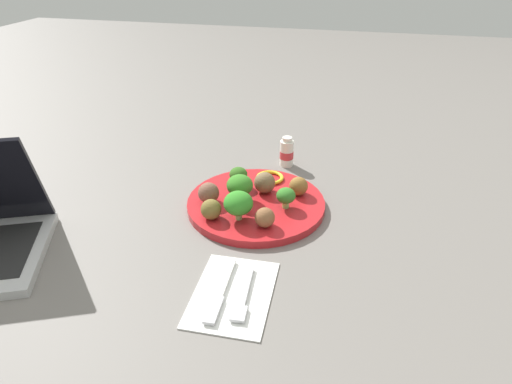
{
  "coord_description": "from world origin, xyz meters",
  "views": [
    {
      "loc": [
        0.74,
        0.18,
        0.48
      ],
      "look_at": [
        0.0,
        0.0,
        0.04
      ],
      "focal_mm": 30.87,
      "sensor_mm": 36.0,
      "label": 1
    }
  ],
  "objects_px": {
    "broccoli_floret_mid_left": "(238,203)",
    "meatball_far_rim": "(299,186)",
    "meatball_back_left": "(211,209)",
    "yogurt_bottle": "(287,153)",
    "broccoli_floret_front_right": "(238,175)",
    "meatball_mid_left": "(265,218)",
    "pepper_ring_far_rim": "(270,178)",
    "broccoli_floret_mid_right": "(240,186)",
    "meatball_front_left": "(209,193)",
    "broccoli_floret_near_rim": "(286,196)",
    "plate": "(256,204)",
    "knife": "(220,292)",
    "napkin": "(233,293)",
    "fork": "(243,296)",
    "meatball_mid_right": "(265,183)"
  },
  "relations": [
    {
      "from": "broccoli_floret_mid_left",
      "to": "meatball_far_rim",
      "type": "bearing_deg",
      "value": 140.69
    },
    {
      "from": "meatball_back_left",
      "to": "yogurt_bottle",
      "type": "height_order",
      "value": "yogurt_bottle"
    },
    {
      "from": "broccoli_floret_front_right",
      "to": "meatball_mid_left",
      "type": "distance_m",
      "value": 0.16
    },
    {
      "from": "meatball_mid_left",
      "to": "pepper_ring_far_rim",
      "type": "xyz_separation_m",
      "value": [
        -0.18,
        -0.03,
        -0.01
      ]
    },
    {
      "from": "broccoli_floret_mid_right",
      "to": "meatball_front_left",
      "type": "distance_m",
      "value": 0.06
    },
    {
      "from": "broccoli_floret_near_rim",
      "to": "meatball_back_left",
      "type": "xyz_separation_m",
      "value": [
        0.07,
        -0.13,
        -0.01
      ]
    },
    {
      "from": "broccoli_floret_front_right",
      "to": "broccoli_floret_mid_left",
      "type": "bearing_deg",
      "value": 15.43
    },
    {
      "from": "plate",
      "to": "yogurt_bottle",
      "type": "bearing_deg",
      "value": 172.48
    },
    {
      "from": "meatball_mid_left",
      "to": "knife",
      "type": "relative_size",
      "value": 0.26
    },
    {
      "from": "meatball_back_left",
      "to": "knife",
      "type": "distance_m",
      "value": 0.2
    },
    {
      "from": "plate",
      "to": "meatball_far_rim",
      "type": "bearing_deg",
      "value": 119.49
    },
    {
      "from": "broccoli_floret_mid_left",
      "to": "pepper_ring_far_rim",
      "type": "relative_size",
      "value": 0.93
    },
    {
      "from": "plate",
      "to": "napkin",
      "type": "height_order",
      "value": "plate"
    },
    {
      "from": "broccoli_floret_mid_right",
      "to": "broccoli_floret_near_rim",
      "type": "height_order",
      "value": "broccoli_floret_mid_right"
    },
    {
      "from": "meatball_mid_left",
      "to": "broccoli_floret_mid_left",
      "type": "bearing_deg",
      "value": -102.63
    },
    {
      "from": "plate",
      "to": "pepper_ring_far_rim",
      "type": "relative_size",
      "value": 4.58
    },
    {
      "from": "broccoli_floret_near_rim",
      "to": "broccoli_floret_mid_left",
      "type": "bearing_deg",
      "value": -52.38
    },
    {
      "from": "meatball_mid_left",
      "to": "meatball_front_left",
      "type": "height_order",
      "value": "meatball_front_left"
    },
    {
      "from": "broccoli_floret_front_right",
      "to": "napkin",
      "type": "height_order",
      "value": "broccoli_floret_front_right"
    },
    {
      "from": "plate",
      "to": "meatball_front_left",
      "type": "height_order",
      "value": "meatball_front_left"
    },
    {
      "from": "broccoli_floret_front_right",
      "to": "fork",
      "type": "bearing_deg",
      "value": 16.6
    },
    {
      "from": "meatball_far_rim",
      "to": "napkin",
      "type": "relative_size",
      "value": 0.23
    },
    {
      "from": "knife",
      "to": "yogurt_bottle",
      "type": "xyz_separation_m",
      "value": [
        -0.47,
        0.02,
        0.03
      ]
    },
    {
      "from": "broccoli_floret_mid_right",
      "to": "meatball_mid_left",
      "type": "xyz_separation_m",
      "value": [
        0.08,
        0.07,
        -0.02
      ]
    },
    {
      "from": "broccoli_floret_mid_left",
      "to": "meatball_far_rim",
      "type": "distance_m",
      "value": 0.15
    },
    {
      "from": "meatball_mid_left",
      "to": "meatball_mid_right",
      "type": "xyz_separation_m",
      "value": [
        -0.12,
        -0.03,
        0.0
      ]
    },
    {
      "from": "meatball_front_left",
      "to": "napkin",
      "type": "xyz_separation_m",
      "value": [
        0.23,
        0.11,
        -0.03
      ]
    },
    {
      "from": "broccoli_floret_front_right",
      "to": "meatball_back_left",
      "type": "xyz_separation_m",
      "value": [
        0.13,
        -0.02,
        -0.01
      ]
    },
    {
      "from": "broccoli_floret_mid_right",
      "to": "napkin",
      "type": "height_order",
      "value": "broccoli_floret_mid_right"
    },
    {
      "from": "meatball_mid_right",
      "to": "yogurt_bottle",
      "type": "distance_m",
      "value": 0.17
    },
    {
      "from": "plate",
      "to": "broccoli_floret_mid_right",
      "type": "bearing_deg",
      "value": -78.4
    },
    {
      "from": "broccoli_floret_mid_left",
      "to": "knife",
      "type": "height_order",
      "value": "broccoli_floret_mid_left"
    },
    {
      "from": "meatball_mid_right",
      "to": "yogurt_bottle",
      "type": "bearing_deg",
      "value": 174.0
    },
    {
      "from": "meatball_back_left",
      "to": "meatball_mid_right",
      "type": "relative_size",
      "value": 0.89
    },
    {
      "from": "knife",
      "to": "yogurt_bottle",
      "type": "relative_size",
      "value": 2.0
    },
    {
      "from": "yogurt_bottle",
      "to": "broccoli_floret_mid_left",
      "type": "bearing_deg",
      "value": -8.95
    },
    {
      "from": "meatball_back_left",
      "to": "yogurt_bottle",
      "type": "xyz_separation_m",
      "value": [
        -0.29,
        0.09,
        -0.0
      ]
    },
    {
      "from": "broccoli_floret_mid_left",
      "to": "meatball_far_rim",
      "type": "xyz_separation_m",
      "value": [
        -0.12,
        0.1,
        -0.02
      ]
    },
    {
      "from": "pepper_ring_far_rim",
      "to": "meatball_mid_right",
      "type": "bearing_deg",
      "value": 0.85
    },
    {
      "from": "pepper_ring_far_rim",
      "to": "broccoli_floret_front_right",
      "type": "bearing_deg",
      "value": -52.72
    },
    {
      "from": "meatball_back_left",
      "to": "meatball_front_left",
      "type": "relative_size",
      "value": 0.92
    },
    {
      "from": "napkin",
      "to": "broccoli_floret_near_rim",
      "type": "bearing_deg",
      "value": 170.95
    },
    {
      "from": "broccoli_floret_mid_right",
      "to": "meatball_back_left",
      "type": "distance_m",
      "value": 0.09
    },
    {
      "from": "broccoli_floret_mid_left",
      "to": "fork",
      "type": "xyz_separation_m",
      "value": [
        0.19,
        0.06,
        -0.04
      ]
    },
    {
      "from": "plate",
      "to": "pepper_ring_far_rim",
      "type": "distance_m",
      "value": 0.1
    },
    {
      "from": "meatball_mid_left",
      "to": "meatball_back_left",
      "type": "bearing_deg",
      "value": -91.14
    },
    {
      "from": "pepper_ring_far_rim",
      "to": "broccoli_floret_mid_right",
      "type": "bearing_deg",
      "value": -21.66
    },
    {
      "from": "broccoli_floret_mid_right",
      "to": "broccoli_floret_mid_left",
      "type": "xyz_separation_m",
      "value": [
        0.07,
        0.02,
        0.0
      ]
    },
    {
      "from": "broccoli_floret_mid_left",
      "to": "broccoli_floret_near_rim",
      "type": "bearing_deg",
      "value": 127.62
    },
    {
      "from": "broccoli_floret_mid_left",
      "to": "fork",
      "type": "distance_m",
      "value": 0.2
    }
  ]
}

